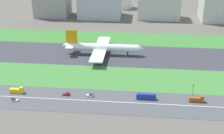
# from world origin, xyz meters

# --- Properties ---
(ground_plane) EXTENTS (800.00, 800.00, 0.00)m
(ground_plane) POSITION_xyz_m (0.00, 0.00, 0.00)
(ground_plane) COLOR #5B564C
(runway) EXTENTS (280.00, 46.00, 0.10)m
(runway) POSITION_xyz_m (0.00, 0.00, 0.05)
(runway) COLOR #38383D
(runway) RESTS_ON ground_plane
(grass_median_north) EXTENTS (280.00, 36.00, 0.10)m
(grass_median_north) POSITION_xyz_m (0.00, 41.00, 0.05)
(grass_median_north) COLOR #3D7A33
(grass_median_north) RESTS_ON ground_plane
(grass_median_south) EXTENTS (280.00, 36.00, 0.10)m
(grass_median_south) POSITION_xyz_m (0.00, -41.00, 0.05)
(grass_median_south) COLOR #427F38
(grass_median_south) RESTS_ON ground_plane
(highway) EXTENTS (280.00, 28.00, 0.10)m
(highway) POSITION_xyz_m (0.00, -73.00, 0.05)
(highway) COLOR #4C4C4F
(highway) RESTS_ON ground_plane
(highway_centerline) EXTENTS (266.00, 0.50, 0.01)m
(highway_centerline) POSITION_xyz_m (0.00, -73.00, 0.11)
(highway_centerline) COLOR silver
(highway_centerline) RESTS_ON highway
(airliner) EXTENTS (65.00, 56.00, 19.70)m
(airliner) POSITION_xyz_m (-19.66, 0.00, 6.23)
(airliner) COLOR white
(airliner) RESTS_ON runway
(bus_0) EXTENTS (11.60, 2.50, 3.50)m
(bus_0) POSITION_xyz_m (16.36, -68.00, 1.82)
(bus_0) COLOR navy
(bus_0) RESTS_ON highway
(car_0) EXTENTS (4.40, 1.80, 2.00)m
(car_0) POSITION_xyz_m (-31.94, -68.00, 0.92)
(car_0) COLOR #B2191E
(car_0) RESTS_ON highway
(truck_0) EXTENTS (8.40, 2.50, 4.00)m
(truck_0) POSITION_xyz_m (45.96, -68.00, 1.67)
(truck_0) COLOR brown
(truck_0) RESTS_ON highway
(car_1) EXTENTS (4.40, 1.80, 2.00)m
(car_1) POSITION_xyz_m (-60.98, -78.00, 0.92)
(car_1) COLOR silver
(car_1) RESTS_ON highway
(truck_1) EXTENTS (8.40, 2.50, 4.00)m
(truck_1) POSITION_xyz_m (-63.13, -68.00, 1.67)
(truck_1) COLOR yellow
(truck_1) RESTS_ON highway
(car_3) EXTENTS (4.40, 1.80, 2.00)m
(car_3) POSITION_xyz_m (-17.39, -68.00, 0.92)
(car_3) COLOR silver
(car_3) RESTS_ON highway
(traffic_light) EXTENTS (0.36, 0.50, 7.20)m
(traffic_light) POSITION_xyz_m (44.67, -60.01, 4.29)
(traffic_light) COLOR #4C4C51
(traffic_light) RESTS_ON highway
(hangar_building) EXTENTS (46.44, 36.27, 25.82)m
(hangar_building) POSITION_xyz_m (-35.39, 114.00, 12.91)
(hangar_building) COLOR #B2B2B7
(hangar_building) RESTS_ON ground_plane
(office_tower) EXTENTS (45.52, 25.23, 25.64)m
(office_tower) POSITION_xyz_m (29.60, 114.00, 12.82)
(office_tower) COLOR beige
(office_tower) RESTS_ON ground_plane
(fuel_tank_west) EXTENTS (20.90, 20.90, 16.90)m
(fuel_tank_west) POSITION_xyz_m (-11.80, 159.00, 8.45)
(fuel_tank_west) COLOR silver
(fuel_tank_west) RESTS_ON ground_plane
(fuel_tank_centre) EXTENTS (20.84, 20.84, 14.10)m
(fuel_tank_centre) POSITION_xyz_m (17.41, 159.00, 7.05)
(fuel_tank_centre) COLOR silver
(fuel_tank_centre) RESTS_ON ground_plane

